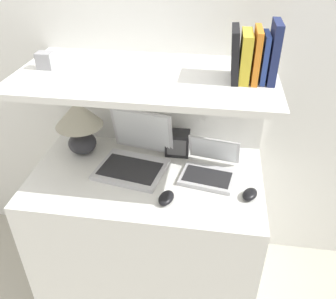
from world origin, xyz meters
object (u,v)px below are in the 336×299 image
router_box (178,143)px  book_yellow (245,56)px  laptop_large (135,156)px  shelf_gadget (45,61)px  book_black (235,54)px  book_navy (274,52)px  table_lamp (79,121)px  book_blue (264,58)px  laptop_small (209,168)px  book_orange (256,55)px  computer_mouse (166,198)px  second_mouse (250,194)px

router_box → book_yellow: 0.61m
laptop_large → router_box: (0.20, 0.14, 0.01)m
shelf_gadget → book_yellow: bearing=-0.0°
laptop_large → book_black: bearing=-0.7°
book_navy → shelf_gadget: (-0.96, 0.00, -0.08)m
table_lamp → book_blue: (0.85, -0.08, 0.40)m
book_yellow → book_black: (-0.04, 0.00, 0.01)m
laptop_large → laptop_small: size_ratio=1.30×
laptop_small → router_box: (-0.18, 0.16, 0.03)m
laptop_small → shelf_gadget: shelf_gadget is taller
table_lamp → book_orange: bearing=-5.9°
laptop_large → book_navy: 0.81m
book_navy → shelf_gadget: 0.96m
computer_mouse → book_navy: size_ratio=0.48×
book_yellow → shelf_gadget: size_ratio=2.69×
laptop_large → shelf_gadget: size_ratio=5.23×
second_mouse → book_black: (-0.12, 0.16, 0.58)m
table_lamp → book_blue: book_blue is taller
router_box → laptop_large: bearing=-145.2°
book_yellow → book_navy: bearing=0.0°
laptop_large → laptop_small: bearing=-3.7°
computer_mouse → router_box: 0.39m
laptop_large → book_blue: 0.77m
table_lamp → laptop_small: 0.70m
table_lamp → shelf_gadget: 0.36m
computer_mouse → book_orange: bearing=36.3°
laptop_large → laptop_small: laptop_large is taller
laptop_small → book_yellow: 0.56m
book_yellow → shelf_gadget: bearing=180.0°
table_lamp → book_orange: (0.82, -0.08, 0.41)m
computer_mouse → second_mouse: (0.37, 0.08, 0.00)m
book_orange → laptop_small: bearing=-172.9°
table_lamp → book_navy: 0.99m
book_navy → computer_mouse: bearing=-148.6°
laptop_small → second_mouse: bearing=-37.1°
book_blue → book_yellow: 0.07m
router_box → book_yellow: size_ratio=0.68×
book_blue → book_orange: (-0.03, 0.00, 0.01)m
table_lamp → laptop_small: size_ratio=1.02×
book_blue → book_black: 0.11m
table_lamp → laptop_small: (0.67, -0.10, -0.15)m
book_navy → book_blue: (-0.03, 0.00, -0.02)m
second_mouse → book_navy: size_ratio=0.46×
table_lamp → book_black: book_black is taller
laptop_large → second_mouse: bearing=-16.4°
laptop_large → book_yellow: book_yellow is taller
book_yellow → book_orange: bearing=0.0°
table_lamp → router_box: size_ratio=2.27×
book_navy → book_orange: 0.07m
book_navy → book_blue: size_ratio=1.24×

